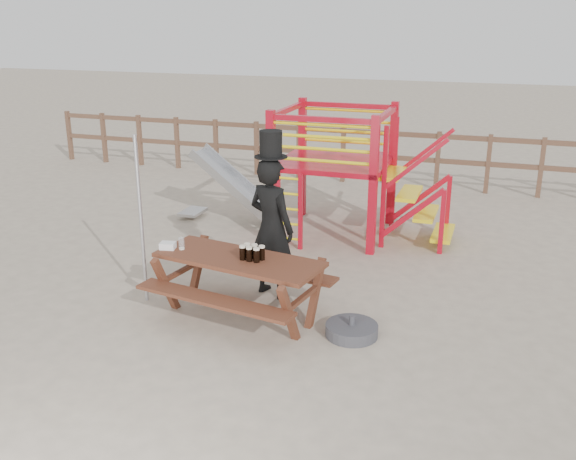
# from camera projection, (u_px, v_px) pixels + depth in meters

# --- Properties ---
(ground) EXTENTS (60.00, 60.00, 0.00)m
(ground) POSITION_uv_depth(u_px,v_px,m) (237.00, 323.00, 7.55)
(ground) COLOR tan
(ground) RESTS_ON ground
(back_fence) EXTENTS (15.09, 0.09, 1.20)m
(back_fence) POSITION_uv_depth(u_px,v_px,m) (366.00, 150.00, 13.60)
(back_fence) COLOR brown
(back_fence) RESTS_ON ground
(playground_fort) EXTENTS (4.71, 1.84, 2.10)m
(playground_fort) POSITION_uv_depth(u_px,v_px,m) (330.00, 169.00, 10.38)
(playground_fort) COLOR #B40C1D
(playground_fort) RESTS_ON ground
(picnic_table) EXTENTS (2.18, 1.68, 0.77)m
(picnic_table) POSITION_uv_depth(u_px,v_px,m) (239.00, 280.00, 7.56)
(picnic_table) COLOR brown
(picnic_table) RESTS_ON ground
(man_with_hat) EXTENTS (0.77, 0.64, 2.14)m
(man_with_hat) POSITION_uv_depth(u_px,v_px,m) (271.00, 224.00, 8.05)
(man_with_hat) COLOR black
(man_with_hat) RESTS_ON ground
(metal_pole) EXTENTS (0.05, 0.05, 2.12)m
(metal_pole) POSITION_uv_depth(u_px,v_px,m) (141.00, 221.00, 7.83)
(metal_pole) COLOR #B2B2B7
(metal_pole) RESTS_ON ground
(parasol_base) EXTENTS (0.60, 0.60, 0.25)m
(parasol_base) POSITION_uv_depth(u_px,v_px,m) (352.00, 330.00, 7.24)
(parasol_base) COLOR #3A3A40
(parasol_base) RESTS_ON ground
(paper_bag) EXTENTS (0.21, 0.17, 0.08)m
(paper_bag) POSITION_uv_depth(u_px,v_px,m) (168.00, 246.00, 7.73)
(paper_bag) COLOR white
(paper_bag) RESTS_ON picnic_table
(stout_pints) EXTENTS (0.28, 0.18, 0.17)m
(stout_pints) POSITION_uv_depth(u_px,v_px,m) (252.00, 253.00, 7.37)
(stout_pints) COLOR black
(stout_pints) RESTS_ON picnic_table
(empty_glasses) EXTENTS (0.07, 0.07, 0.15)m
(empty_glasses) POSITION_uv_depth(u_px,v_px,m) (182.00, 244.00, 7.70)
(empty_glasses) COLOR silver
(empty_glasses) RESTS_ON picnic_table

